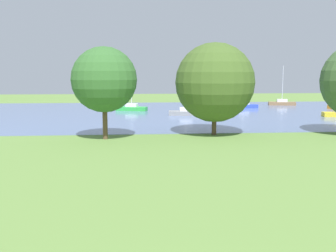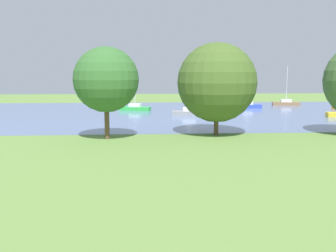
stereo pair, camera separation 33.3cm
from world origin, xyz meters
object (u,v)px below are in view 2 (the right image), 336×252
(sailboat_brown, at_px, (286,103))
(tree_west_near, at_px, (106,80))
(sailboat_green, at_px, (135,108))
(sailboat_blue, at_px, (247,105))
(tree_mid_shore, at_px, (217,83))
(sailboat_gray, at_px, (189,112))

(sailboat_brown, relative_size, tree_west_near, 0.87)
(sailboat_green, relative_size, sailboat_blue, 0.94)
(tree_mid_shore, bearing_deg, sailboat_green, 108.62)
(sailboat_green, height_order, sailboat_brown, sailboat_brown)
(sailboat_gray, relative_size, tree_mid_shore, 0.91)
(sailboat_gray, bearing_deg, sailboat_green, 136.66)
(sailboat_green, height_order, tree_west_near, tree_west_near)
(sailboat_brown, bearing_deg, sailboat_gray, -142.07)
(tree_west_near, bearing_deg, sailboat_gray, 62.62)
(sailboat_brown, height_order, sailboat_blue, sailboat_blue)
(sailboat_brown, xyz_separation_m, sailboat_blue, (-8.64, -5.06, 0.00))
(sailboat_gray, distance_m, tree_mid_shore, 17.74)
(sailboat_gray, height_order, sailboat_brown, sailboat_gray)
(sailboat_gray, relative_size, sailboat_brown, 1.12)
(sailboat_brown, distance_m, tree_mid_shore, 37.89)
(sailboat_gray, distance_m, sailboat_green, 10.55)
(sailboat_blue, distance_m, tree_west_near, 35.95)
(sailboat_brown, bearing_deg, tree_west_near, -130.74)
(sailboat_gray, relative_size, sailboat_blue, 1.10)
(sailboat_green, bearing_deg, sailboat_blue, 9.07)
(sailboat_green, bearing_deg, tree_mid_shore, -71.38)
(sailboat_green, relative_size, tree_mid_shore, 0.79)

